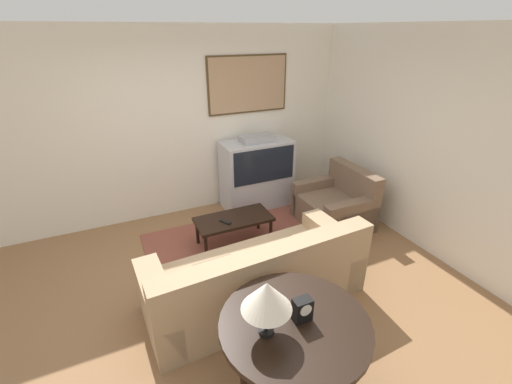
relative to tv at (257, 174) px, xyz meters
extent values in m
plane|color=#8E6642|center=(-1.14, -1.77, -0.55)|extent=(12.00, 12.00, 0.00)
cube|color=silver|center=(-1.14, 0.36, 0.80)|extent=(12.00, 0.06, 2.70)
cube|color=#4C381E|center=(0.00, 0.31, 1.32)|extent=(1.27, 0.03, 0.83)
cube|color=tan|center=(0.00, 0.29, 1.32)|extent=(1.22, 0.01, 0.78)
cube|color=silver|center=(1.49, -1.77, 0.80)|extent=(0.06, 12.00, 2.70)
cube|color=brown|center=(-0.65, -0.92, -0.55)|extent=(2.49, 1.50, 0.01)
cube|color=#B7B7BC|center=(0.00, 0.00, -0.31)|extent=(1.09, 0.54, 0.49)
cube|color=#B7B7BC|center=(0.00, 0.00, 0.23)|extent=(1.09, 0.54, 0.59)
cube|color=black|center=(0.00, -0.27, 0.23)|extent=(0.98, 0.01, 0.52)
cube|color=#9E9EA3|center=(0.00, 0.00, 0.57)|extent=(0.49, 0.30, 0.09)
cube|color=tan|center=(-0.93, -1.96, -0.33)|extent=(2.29, 1.00, 0.45)
cube|color=tan|center=(-0.92, -2.29, 0.09)|extent=(2.26, 0.33, 0.39)
cube|color=tan|center=(0.07, -1.91, -0.25)|extent=(0.28, 0.90, 0.61)
cube|color=tan|center=(-1.94, -2.01, -0.25)|extent=(0.28, 0.90, 0.61)
cube|color=#7C664D|center=(-0.42, -2.14, 0.06)|extent=(0.37, 0.14, 0.34)
cube|color=#7C664D|center=(-1.43, -2.19, 0.06)|extent=(0.37, 0.14, 0.34)
cube|color=brown|center=(0.76, -1.01, -0.35)|extent=(0.86, 0.99, 0.41)
cube|color=brown|center=(1.10, -1.01, 0.07)|extent=(0.18, 0.99, 0.42)
cube|color=brown|center=(0.76, -0.59, -0.28)|extent=(0.85, 0.16, 0.55)
cube|color=brown|center=(0.76, -1.42, -0.28)|extent=(0.85, 0.16, 0.55)
cube|color=black|center=(-0.75, -0.89, -0.18)|extent=(0.99, 0.48, 0.04)
cylinder|color=black|center=(-1.20, -1.08, -0.38)|extent=(0.04, 0.04, 0.35)
cylinder|color=black|center=(-0.30, -1.08, -0.38)|extent=(0.04, 0.04, 0.35)
cylinder|color=black|center=(-1.20, -0.70, -0.38)|extent=(0.04, 0.04, 0.35)
cylinder|color=black|center=(-0.30, -0.70, -0.38)|extent=(0.04, 0.04, 0.35)
cylinder|color=black|center=(-1.10, -3.00, 0.14)|extent=(1.11, 1.11, 0.04)
cube|color=black|center=(-1.10, -3.00, 0.08)|extent=(0.94, 0.44, 0.08)
cylinder|color=black|center=(-1.48, -2.95, -0.22)|extent=(0.05, 0.05, 0.68)
cylinder|color=black|center=(-0.71, -2.95, -0.22)|extent=(0.05, 0.05, 0.68)
cylinder|color=black|center=(-1.33, -3.00, 0.18)|extent=(0.11, 0.11, 0.02)
cylinder|color=black|center=(-1.33, -3.00, 0.37)|extent=(0.02, 0.02, 0.37)
cone|color=silver|center=(-1.33, -3.00, 0.49)|extent=(0.35, 0.35, 0.22)
cube|color=black|center=(-1.04, -3.00, 0.26)|extent=(0.14, 0.09, 0.18)
cylinder|color=white|center=(-1.04, -3.05, 0.29)|extent=(0.09, 0.01, 0.09)
cube|color=black|center=(-0.89, -0.96, -0.15)|extent=(0.12, 0.16, 0.02)
camera|label=1|loc=(-2.12, -4.53, 2.08)|focal=24.00mm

